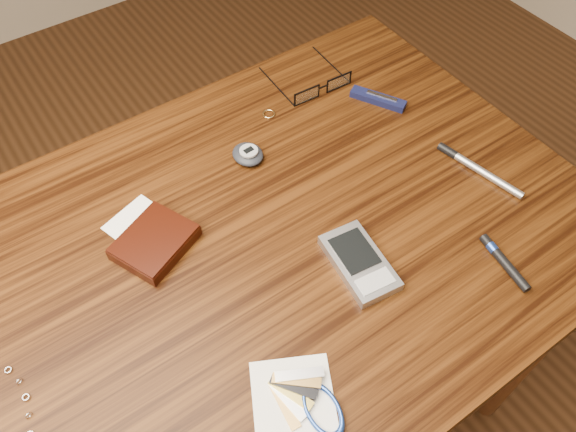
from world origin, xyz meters
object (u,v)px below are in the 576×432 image
object	(u,v)px
desk	(263,278)
wallet_and_card	(154,241)
pda_phone	(359,262)
silver_pen	(473,166)
pocket_knife	(378,99)
notepad_keys	(307,403)
eyeglasses	(321,87)
pedometer	(248,154)

from	to	relation	value
desk	wallet_and_card	bearing A→B (deg)	147.73
pda_phone	silver_pen	world-z (taller)	pda_phone
pda_phone	pocket_knife	xyz separation A→B (m)	(0.25, 0.25, -0.00)
wallet_and_card	notepad_keys	xyz separation A→B (m)	(0.05, -0.31, -0.01)
pocket_knife	desk	bearing A→B (deg)	-157.95
notepad_keys	pocket_knife	xyz separation A→B (m)	(0.42, 0.37, 0.00)
pda_phone	notepad_keys	size ratio (longest dim) A/B	0.91
pocket_knife	eyeglasses	bearing A→B (deg)	131.08
pedometer	desk	bearing A→B (deg)	-115.85
eyeglasses	notepad_keys	distance (m)	0.57
pedometer	notepad_keys	bearing A→B (deg)	-112.30
eyeglasses	silver_pen	distance (m)	0.30
desk	silver_pen	xyz separation A→B (m)	(0.36, -0.07, 0.11)
desk	pocket_knife	world-z (taller)	pocket_knife
desk	notepad_keys	xyz separation A→B (m)	(-0.08, -0.23, 0.11)
pda_phone	pedometer	size ratio (longest dim) A/B	2.24
desk	pedometer	size ratio (longest dim) A/B	17.14
notepad_keys	silver_pen	distance (m)	0.47
pda_phone	notepad_keys	world-z (taller)	pda_phone
silver_pen	notepad_keys	bearing A→B (deg)	-160.45
pda_phone	wallet_and_card	bearing A→B (deg)	138.71
wallet_and_card	pocket_knife	bearing A→B (deg)	6.72
pedometer	pocket_knife	distance (m)	0.26
wallet_and_card	silver_pen	world-z (taller)	wallet_and_card
wallet_and_card	pedometer	world-z (taller)	same
desk	pda_phone	distance (m)	0.18
pedometer	silver_pen	world-z (taller)	pedometer
desk	pocket_knife	size ratio (longest dim) A/B	10.15
pedometer	notepad_keys	size ratio (longest dim) A/B	0.41
wallet_and_card	desk	bearing A→B (deg)	-32.27
wallet_and_card	eyeglasses	size ratio (longest dim) A/B	1.22
eyeglasses	desk	bearing A→B (deg)	-141.22
pda_phone	pocket_knife	distance (m)	0.35
eyeglasses	pda_phone	bearing A→B (deg)	-118.29
desk	pda_phone	world-z (taller)	pda_phone
eyeglasses	pocket_knife	bearing A→B (deg)	-48.92
wallet_and_card	silver_pen	size ratio (longest dim) A/B	1.05
eyeglasses	notepad_keys	bearing A→B (deg)	-128.26
pda_phone	pedometer	xyz separation A→B (m)	(-0.02, 0.27, 0.00)
pedometer	pda_phone	bearing A→B (deg)	-86.06
silver_pen	pda_phone	bearing A→B (deg)	-171.60
wallet_and_card	pedometer	xyz separation A→B (m)	(0.20, 0.07, -0.00)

